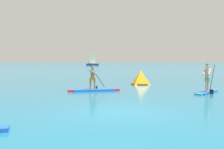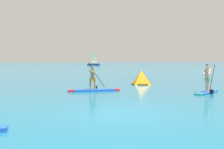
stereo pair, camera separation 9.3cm
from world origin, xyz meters
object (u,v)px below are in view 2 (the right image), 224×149
object	(u,v)px
paddleboarder_far_right	(207,86)
race_marker_buoy	(141,78)
paddleboarder_mid_center	(94,86)
sailboat_right_horizon	(94,63)

from	to	relation	value
paddleboarder_far_right	race_marker_buoy	size ratio (longest dim) A/B	1.42
paddleboarder_mid_center	sailboat_right_horizon	bearing A→B (deg)	80.47
race_marker_buoy	sailboat_right_horizon	world-z (taller)	sailboat_right_horizon
paddleboarder_mid_center	paddleboarder_far_right	distance (m)	7.19
paddleboarder_far_right	sailboat_right_horizon	xyz separation A→B (m)	(10.11, 81.29, 0.50)
sailboat_right_horizon	paddleboarder_far_right	bearing A→B (deg)	-77.17
paddleboarder_far_right	paddleboarder_mid_center	bearing A→B (deg)	-58.94
paddleboarder_mid_center	sailboat_right_horizon	world-z (taller)	sailboat_right_horizon
paddleboarder_mid_center	sailboat_right_horizon	size ratio (longest dim) A/B	0.46
paddleboarder_far_right	sailboat_right_horizon	size ratio (longest dim) A/B	0.37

